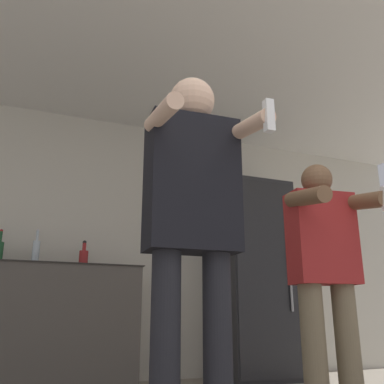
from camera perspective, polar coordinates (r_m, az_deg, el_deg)
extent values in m
cube|color=beige|center=(4.33, -10.03, -6.73)|extent=(7.00, 0.06, 2.55)
cube|color=silver|center=(3.30, -2.30, 21.05)|extent=(7.00, 3.87, 0.05)
cube|color=#262628|center=(4.42, 7.98, -11.20)|extent=(0.69, 0.64, 1.91)
cube|color=black|center=(4.14, 10.21, -10.76)|extent=(0.67, 0.01, 1.83)
cylinder|color=#99999E|center=(4.25, 12.90, -9.46)|extent=(0.02, 0.02, 0.86)
cube|color=#47423D|center=(3.86, -19.11, -16.67)|extent=(1.46, 0.62, 0.98)
cube|color=#272421|center=(3.88, -18.43, -9.36)|extent=(1.49, 0.65, 0.01)
cylinder|color=maroon|center=(4.00, -14.29, -8.71)|extent=(0.08, 0.08, 0.15)
cylinder|color=maroon|center=(4.02, -14.17, -7.08)|extent=(0.03, 0.03, 0.08)
sphere|color=black|center=(4.03, -14.13, -6.53)|extent=(0.04, 0.04, 0.04)
cylinder|color=#194723|center=(4.00, -24.15, -5.44)|extent=(0.03, 0.03, 0.10)
sphere|color=maroon|center=(4.01, -24.07, -4.74)|extent=(0.03, 0.03, 0.03)
cylinder|color=silver|center=(3.98, -20.13, -7.71)|extent=(0.06, 0.06, 0.22)
cylinder|color=silver|center=(4.00, -19.92, -5.51)|extent=(0.02, 0.02, 0.09)
sphere|color=silver|center=(4.01, -19.85, -4.85)|extent=(0.02, 0.02, 0.02)
cylinder|color=black|center=(1.85, -3.61, -20.93)|extent=(0.13, 0.13, 0.84)
cylinder|color=black|center=(1.92, 3.47, -20.75)|extent=(0.13, 0.13, 0.84)
cube|color=black|center=(1.97, 0.00, 1.06)|extent=(0.43, 0.22, 0.63)
sphere|color=beige|center=(2.13, 0.00, 12.06)|extent=(0.22, 0.22, 0.22)
cylinder|color=beige|center=(1.83, -3.99, 10.34)|extent=(0.09, 0.40, 0.14)
cylinder|color=beige|center=(1.96, 7.43, 8.56)|extent=(0.09, 0.40, 0.14)
cube|color=white|center=(1.79, 10.20, 9.96)|extent=(0.04, 0.04, 0.14)
cylinder|color=#75664C|center=(2.71, 16.00, -19.79)|extent=(0.14, 0.14, 0.76)
cylinder|color=#75664C|center=(2.82, 20.12, -19.29)|extent=(0.14, 0.14, 0.76)
cube|color=maroon|center=(2.80, 16.91, -5.91)|extent=(0.42, 0.25, 0.57)
sphere|color=brown|center=(2.89, 16.29, 1.60)|extent=(0.20, 0.20, 0.20)
cylinder|color=brown|center=(2.59, 15.07, -0.66)|extent=(0.14, 0.41, 0.16)
cylinder|color=brown|center=(2.79, 21.93, -1.16)|extent=(0.14, 0.41, 0.16)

